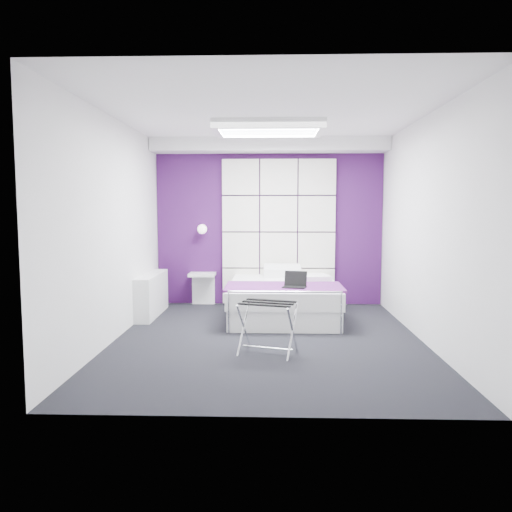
{
  "coord_description": "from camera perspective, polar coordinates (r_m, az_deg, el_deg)",
  "views": [
    {
      "loc": [
        0.04,
        -5.76,
        1.54
      ],
      "look_at": [
        -0.15,
        0.35,
        0.96
      ],
      "focal_mm": 35.0,
      "sensor_mm": 36.0,
      "label": 1
    }
  ],
  "objects": [
    {
      "name": "laptop",
      "position": [
        6.48,
        4.4,
        -3.15
      ],
      "size": [
        0.29,
        0.21,
        0.21
      ],
      "rotation": [
        0.0,
        0.0,
        -0.24
      ],
      "color": "black",
      "rests_on": "bed"
    },
    {
      "name": "bed",
      "position": [
        7.09,
        3.11,
        -4.83
      ],
      "size": [
        1.54,
        1.86,
        0.66
      ],
      "color": "white",
      "rests_on": "floor"
    },
    {
      "name": "skylight",
      "position": [
        6.44,
        1.46,
        14.46
      ],
      "size": [
        1.36,
        0.86,
        0.12
      ],
      "primitive_type": null,
      "color": "white",
      "rests_on": "ceiling"
    },
    {
      "name": "nightstand",
      "position": [
        7.93,
        -6.18,
        -2.12
      ],
      "size": [
        0.41,
        0.32,
        0.05
      ],
      "primitive_type": "cube",
      "color": "white",
      "rests_on": "wall_back"
    },
    {
      "name": "ceiling",
      "position": [
        5.86,
        1.42,
        15.86
      ],
      "size": [
        4.4,
        4.4,
        0.0
      ],
      "primitive_type": "plane",
      "rotation": [
        3.14,
        0.0,
        0.0
      ],
      "color": "white",
      "rests_on": "wall_back"
    },
    {
      "name": "soffit",
      "position": [
        7.77,
        1.52,
        12.54
      ],
      "size": [
        3.58,
        0.5,
        0.2
      ],
      "primitive_type": "cube",
      "color": "white",
      "rests_on": "wall_back"
    },
    {
      "name": "luggage_rack",
      "position": [
        5.35,
        1.35,
        -8.21
      ],
      "size": [
        0.56,
        0.41,
        0.55
      ],
      "rotation": [
        0.0,
        0.0,
        -0.29
      ],
      "color": "silver",
      "rests_on": "floor"
    },
    {
      "name": "radiator",
      "position": [
        7.38,
        -11.83,
        -4.35
      ],
      "size": [
        0.22,
        1.2,
        0.6
      ],
      "primitive_type": "cube",
      "color": "white",
      "rests_on": "floor"
    },
    {
      "name": "wall_right",
      "position": [
        6.03,
        18.78,
        2.87
      ],
      "size": [
        0.0,
        4.4,
        4.4
      ],
      "primitive_type": "plane",
      "rotation": [
        1.57,
        0.0,
        -1.57
      ],
      "color": "silver",
      "rests_on": "floor"
    },
    {
      "name": "accent_wall",
      "position": [
        7.96,
        1.51,
        3.72
      ],
      "size": [
        3.58,
        0.02,
        2.58
      ],
      "primitive_type": "cube",
      "color": "#391046",
      "rests_on": "wall_back"
    },
    {
      "name": "floor",
      "position": [
        5.97,
        1.36,
        -9.52
      ],
      "size": [
        4.4,
        4.4,
        0.0
      ],
      "primitive_type": "plane",
      "color": "black",
      "rests_on": "ground"
    },
    {
      "name": "headboard",
      "position": [
        7.91,
        2.6,
        2.76
      ],
      "size": [
        1.8,
        0.08,
        2.3
      ],
      "primitive_type": null,
      "color": "silver",
      "rests_on": "wall_back"
    },
    {
      "name": "wall_lamp",
      "position": [
        7.91,
        -6.14,
        3.1
      ],
      "size": [
        0.15,
        0.15,
        0.15
      ],
      "primitive_type": "sphere",
      "color": "white",
      "rests_on": "wall_back"
    },
    {
      "name": "wall_left",
      "position": [
        6.06,
        -15.92,
        2.96
      ],
      "size": [
        0.0,
        4.4,
        4.4
      ],
      "primitive_type": "plane",
      "rotation": [
        1.57,
        0.0,
        1.57
      ],
      "color": "silver",
      "rests_on": "floor"
    },
    {
      "name": "wall_back",
      "position": [
        7.97,
        1.51,
        3.72
      ],
      "size": [
        3.6,
        0.0,
        3.6
      ],
      "primitive_type": "plane",
      "rotation": [
        1.57,
        0.0,
        0.0
      ],
      "color": "silver",
      "rests_on": "floor"
    }
  ]
}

